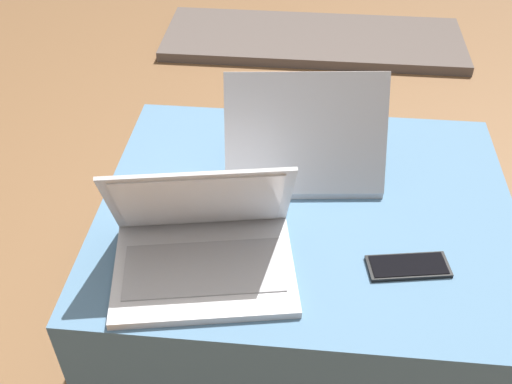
{
  "coord_description": "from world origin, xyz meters",
  "views": [
    {
      "loc": [
        -0.02,
        -0.95,
        1.32
      ],
      "look_at": [
        -0.1,
        -0.06,
        0.55
      ],
      "focal_mm": 42.0,
      "sensor_mm": 36.0,
      "label": 1
    }
  ],
  "objects_px": {
    "cell_phone": "(408,266)",
    "backpack": "(314,168)",
    "laptop_near": "(203,245)",
    "laptop_far": "(302,151)"
  },
  "relations": [
    {
      "from": "laptop_near",
      "to": "cell_phone",
      "type": "distance_m",
      "value": 0.39
    },
    {
      "from": "laptop_far",
      "to": "cell_phone",
      "type": "bearing_deg",
      "value": 121.19
    },
    {
      "from": "laptop_near",
      "to": "laptop_far",
      "type": "distance_m",
      "value": 0.35
    },
    {
      "from": "backpack",
      "to": "cell_phone",
      "type": "bearing_deg",
      "value": 108.8
    },
    {
      "from": "laptop_near",
      "to": "cell_phone",
      "type": "height_order",
      "value": "laptop_near"
    },
    {
      "from": "laptop_far",
      "to": "backpack",
      "type": "relative_size",
      "value": 0.75
    },
    {
      "from": "cell_phone",
      "to": "backpack",
      "type": "relative_size",
      "value": 0.34
    },
    {
      "from": "laptop_far",
      "to": "cell_phone",
      "type": "distance_m",
      "value": 0.35
    },
    {
      "from": "cell_phone",
      "to": "backpack",
      "type": "distance_m",
      "value": 0.72
    },
    {
      "from": "cell_phone",
      "to": "backpack",
      "type": "height_order",
      "value": "cell_phone"
    }
  ]
}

